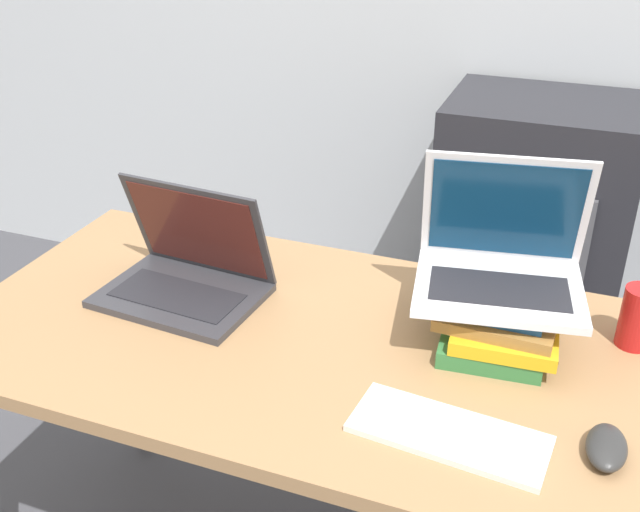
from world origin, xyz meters
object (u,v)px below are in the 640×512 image
Objects in this scene: laptop_left at (187,273)px; laptop_on_books at (501,262)px; mini_fridge at (527,247)px; wireless_keyboard at (449,433)px; soda_can at (638,317)px; mouse at (607,447)px; book_stack at (500,316)px.

laptop_left is 0.65m from laptop_on_books.
mini_fridge is at bearing 58.96° from laptop_left.
wireless_keyboard is at bearing -21.84° from laptop_left.
soda_can is at bearing 54.38° from wireless_keyboard.
soda_can reaches higher than mouse.
laptop_left is at bearing -121.04° from mini_fridge.
book_stack is at bearing 5.60° from laptop_left.
laptop_left reaches higher than book_stack.
mini_fridge reaches higher than wireless_keyboard.
laptop_on_books reaches higher than mini_fridge.
book_stack reaches higher than mouse.
mini_fridge is (0.00, 1.28, -0.28)m from wireless_keyboard.
laptop_left is 1.06× the size of wireless_keyboard.
mini_fridge is (-0.01, 0.94, -0.43)m from laptop_on_books.
soda_can is 1.00m from mini_fridge.
soda_can is (0.25, 0.07, 0.01)m from book_stack.
book_stack is 0.11m from laptop_on_books.
laptop_on_books is at bearing 119.64° from book_stack.
mouse is at bearing -79.17° from mini_fridge.
mouse is at bearing -52.65° from laptop_on_books.
soda_can is at bearing 16.12° from book_stack.
mini_fridge is at bearing 89.93° from wireless_keyboard.
wireless_keyboard is (-0.01, -0.34, -0.15)m from laptop_on_books.
mini_fridge is (0.62, 1.03, -0.32)m from laptop_left.
wireless_keyboard is 0.24m from mouse.
laptop_on_books is 0.39m from mouse.
wireless_keyboard is at bearing -92.50° from laptop_on_books.
laptop_left is 0.65m from book_stack.
wireless_keyboard is (0.62, -0.25, -0.04)m from laptop_left.
mini_fridge is (-0.03, 0.97, -0.33)m from book_stack.
laptop_left is 0.36× the size of mini_fridge.
laptop_on_books reaches higher than laptop_left.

